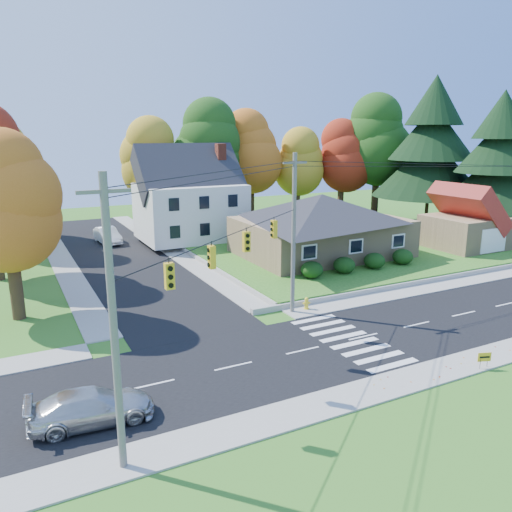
{
  "coord_description": "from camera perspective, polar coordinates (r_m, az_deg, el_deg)",
  "views": [
    {
      "loc": [
        -17.24,
        -20.41,
        11.06
      ],
      "look_at": [
        -2.65,
        8.0,
        3.23
      ],
      "focal_mm": 35.0,
      "sensor_mm": 36.0,
      "label": 1
    }
  ],
  "objects": [
    {
      "name": "ground",
      "position": [
        28.91,
        12.16,
        -9.03
      ],
      "size": [
        120.0,
        120.0,
        0.0
      ],
      "primitive_type": "plane",
      "color": "#3D7923"
    },
    {
      "name": "road_main",
      "position": [
        28.91,
        12.16,
        -9.01
      ],
      "size": [
        90.0,
        8.0,
        0.02
      ],
      "primitive_type": "cube",
      "color": "black",
      "rests_on": "ground"
    },
    {
      "name": "road_cross",
      "position": [
        48.59,
        -15.49,
        0.13
      ],
      "size": [
        8.0,
        44.0,
        0.02
      ],
      "primitive_type": "cube",
      "color": "black",
      "rests_on": "ground"
    },
    {
      "name": "sidewalk_north",
      "position": [
        32.62,
        6.6,
        -6.06
      ],
      "size": [
        90.0,
        2.0,
        0.08
      ],
      "primitive_type": "cube",
      "color": "#9C9A90",
      "rests_on": "ground"
    },
    {
      "name": "sidewalk_south",
      "position": [
        25.61,
        19.38,
        -12.54
      ],
      "size": [
        90.0,
        2.0,
        0.08
      ],
      "primitive_type": "cube",
      "color": "#9C9A90",
      "rests_on": "ground"
    },
    {
      "name": "lawn",
      "position": [
        52.4,
        8.77,
        1.71
      ],
      "size": [
        30.0,
        30.0,
        0.5
      ],
      "primitive_type": "cube",
      "color": "#3D7923",
      "rests_on": "ground"
    },
    {
      "name": "ranch_house",
      "position": [
        44.98,
        7.45,
        3.69
      ],
      "size": [
        14.6,
        10.6,
        5.4
      ],
      "color": "tan",
      "rests_on": "lawn"
    },
    {
      "name": "colonial_house",
      "position": [
        51.81,
        -7.52,
        6.48
      ],
      "size": [
        10.4,
        8.4,
        9.6
      ],
      "color": "silver",
      "rests_on": "lawn"
    },
    {
      "name": "garage",
      "position": [
        51.54,
        23.01,
        3.51
      ],
      "size": [
        7.3,
        6.3,
        4.6
      ],
      "color": "tan",
      "rests_on": "lawn"
    },
    {
      "name": "hedge_row",
      "position": [
        40.28,
        11.76,
        -0.77
      ],
      "size": [
        10.7,
        1.7,
        1.27
      ],
      "color": "#163A10",
      "rests_on": "lawn"
    },
    {
      "name": "traffic_infrastructure",
      "position": [
        28.29,
        10.72,
        1.48
      ],
      "size": [
        38.1,
        10.66,
        10.0
      ],
      "color": "#666059",
      "rests_on": "ground"
    },
    {
      "name": "tree_lot_0",
      "position": [
        56.57,
        -11.72,
        10.71
      ],
      "size": [
        6.72,
        6.72,
        12.51
      ],
      "color": "#3F2A19",
      "rests_on": "lawn"
    },
    {
      "name": "tree_lot_1",
      "position": [
        57.49,
        -5.62,
        12.28
      ],
      "size": [
        7.84,
        7.84,
        14.6
      ],
      "color": "#3F2A19",
      "rests_on": "lawn"
    },
    {
      "name": "tree_lot_2",
      "position": [
        60.88,
        -0.6,
        11.8
      ],
      "size": [
        7.28,
        7.28,
        13.56
      ],
      "color": "#3F2A19",
      "rests_on": "lawn"
    },
    {
      "name": "tree_lot_3",
      "position": [
        63.0,
        4.79,
        10.63
      ],
      "size": [
        6.16,
        6.16,
        11.47
      ],
      "color": "#3F2A19",
      "rests_on": "lawn"
    },
    {
      "name": "tree_lot_4",
      "position": [
        65.53,
        9.82,
        11.18
      ],
      "size": [
        6.72,
        6.72,
        12.51
      ],
      "color": "#3F2A19",
      "rests_on": "lawn"
    },
    {
      "name": "tree_lot_5",
      "position": [
        66.42,
        13.79,
        12.71
      ],
      "size": [
        8.4,
        8.4,
        15.64
      ],
      "color": "#3F2A19",
      "rests_on": "lawn"
    },
    {
      "name": "conifer_east_a",
      "position": [
        61.3,
        19.43,
        11.46
      ],
      "size": [
        12.8,
        12.8,
        16.96
      ],
      "color": "#3F2A19",
      "rests_on": "lawn"
    },
    {
      "name": "conifer_east_b",
      "position": [
        56.9,
        25.92,
        9.62
      ],
      "size": [
        11.2,
        11.2,
        14.84
      ],
      "color": "#3F2A19",
      "rests_on": "lawn"
    },
    {
      "name": "tree_west_0",
      "position": [
        32.64,
        -26.68,
        5.45
      ],
      "size": [
        6.16,
        6.16,
        11.47
      ],
      "color": "#3F2A19",
      "rests_on": "ground"
    },
    {
      "name": "tree_west_2",
      "position": [
        52.51,
        -27.2,
        8.73
      ],
      "size": [
        6.72,
        6.72,
        12.51
      ],
      "color": "#3F2A19",
      "rests_on": "ground"
    },
    {
      "name": "silver_sedan",
      "position": [
        21.29,
        -18.27,
        -16.05
      ],
      "size": [
        4.91,
        2.3,
        1.39
      ],
      "primitive_type": "imported",
      "rotation": [
        0.0,
        0.0,
        1.49
      ],
      "color": "silver",
      "rests_on": "road_main"
    },
    {
      "name": "white_car",
      "position": [
        53.88,
        -16.61,
        2.27
      ],
      "size": [
        2.11,
        5.12,
        1.65
      ],
      "primitive_type": "imported",
      "rotation": [
        0.0,
        0.0,
        0.07
      ],
      "color": "silver",
      "rests_on": "road_cross"
    },
    {
      "name": "fire_hydrant",
      "position": [
        32.42,
        5.79,
        -5.48
      ],
      "size": [
        0.49,
        0.38,
        0.85
      ],
      "color": "yellow",
      "rests_on": "ground"
    },
    {
      "name": "yard_sign",
      "position": [
        26.81,
        24.65,
        -10.49
      ],
      "size": [
        0.65,
        0.25,
        0.85
      ],
      "color": "black",
      "rests_on": "ground"
    }
  ]
}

